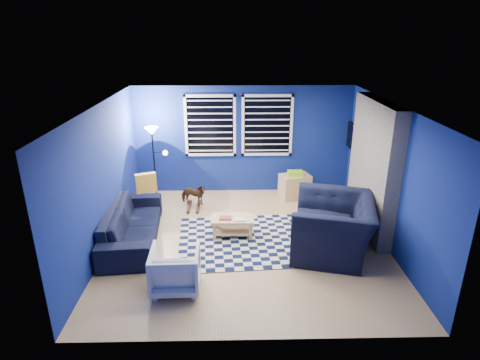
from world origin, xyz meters
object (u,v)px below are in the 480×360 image
Objects in this scene: sofa at (132,224)px; floor_lamp at (153,141)px; armchair_big at (333,226)px; rocking_horse at (193,195)px; tv at (355,139)px; cabinet at (295,186)px; armchair_bent at (175,269)px; coffee_table at (232,223)px.

floor_lamp reaches higher than sofa.
armchair_big reaches higher than rocking_horse.
tv is 1.33× the size of cabinet.
armchair_bent is (-3.56, -3.39, -1.06)m from tv.
tv is 0.44× the size of sofa.
armchair_bent is 3.61m from floor_lamp.
coffee_table is 0.47× the size of floor_lamp.
cabinet is at bearing 1.56° from floor_lamp.
rocking_horse is 1.52m from coffee_table.
cabinet reaches higher than coffee_table.
sofa is at bearing -58.14° from armchair_bent.
armchair_big is at bearing -111.45° from rocking_horse.
rocking_horse is (-3.55, -0.52, -1.08)m from tv.
floor_lamp is at bearing 75.79° from rocking_horse.
cabinet is (3.28, 1.95, -0.05)m from sofa.
tv is 1.36× the size of armchair_bent.
rocking_horse is (0.02, 2.87, -0.02)m from armchair_bent.
rocking_horse is at bearing 177.59° from cabinet.
armchair_bent is at bearing -165.86° from rocking_horse.
sofa is (-4.55, -1.91, -1.07)m from tv.
sofa is 3.90× the size of rocking_horse.
sofa is at bearing -176.03° from coffee_table.
floor_lamp is at bearing -179.37° from tv.
sofa reaches higher than cabinet.
floor_lamp is (0.13, 1.86, 1.05)m from sofa.
armchair_bent is at bearing -117.93° from coffee_table.
coffee_table is at bearing -119.52° from armchair_bent.
tv is at bearing 0.63° from floor_lamp.
tv is 5.04m from armchair_bent.
armchair_bent is at bearing -136.40° from tv.
armchair_big is 2.78m from armchair_bent.
armchair_big is 1.87× the size of coffee_table.
floor_lamp reaches higher than rocking_horse.
armchair_big is 2.04× the size of armchair_bent.
sofa is 1.71m from rocking_horse.
floor_lamp reaches higher than cabinet.
armchair_bent reaches higher than coffee_table.
armchair_big is 2.44m from cabinet.
rocking_horse is 1.45m from floor_lamp.
tv reaches higher than coffee_table.
coffee_table is 2.32m from cabinet.
armchair_big is at bearing -19.09° from coffee_table.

